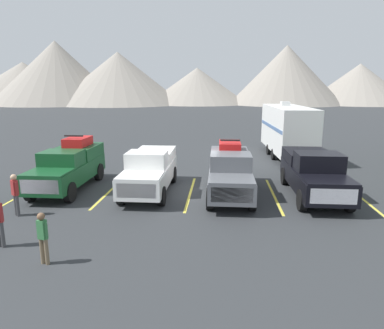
{
  "coord_description": "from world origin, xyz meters",
  "views": [
    {
      "loc": [
        1.42,
        -16.62,
        5.08
      ],
      "look_at": [
        0.0,
        0.51,
        1.2
      ],
      "focal_mm": 32.66,
      "sensor_mm": 36.0,
      "label": 1
    }
  ],
  "objects_px": {
    "pickup_truck_c": "(230,170)",
    "person_b": "(43,235)",
    "camper_trailer_a": "(287,129)",
    "pickup_truck_a": "(69,165)",
    "pickup_truck_d": "(313,172)",
    "person_c": "(15,192)",
    "pickup_truck_b": "(150,170)"
  },
  "relations": [
    {
      "from": "camper_trailer_a",
      "to": "pickup_truck_b",
      "type": "bearing_deg",
      "value": -131.58
    },
    {
      "from": "pickup_truck_b",
      "to": "pickup_truck_d",
      "type": "height_order",
      "value": "pickup_truck_d"
    },
    {
      "from": "pickup_truck_d",
      "to": "camper_trailer_a",
      "type": "bearing_deg",
      "value": 87.52
    },
    {
      "from": "pickup_truck_a",
      "to": "pickup_truck_d",
      "type": "relative_size",
      "value": 0.95
    },
    {
      "from": "pickup_truck_b",
      "to": "pickup_truck_c",
      "type": "height_order",
      "value": "pickup_truck_c"
    },
    {
      "from": "pickup_truck_b",
      "to": "pickup_truck_d",
      "type": "bearing_deg",
      "value": -0.04
    },
    {
      "from": "pickup_truck_a",
      "to": "person_b",
      "type": "distance_m",
      "value": 8.03
    },
    {
      "from": "pickup_truck_b",
      "to": "person_b",
      "type": "height_order",
      "value": "pickup_truck_b"
    },
    {
      "from": "camper_trailer_a",
      "to": "person_b",
      "type": "distance_m",
      "value": 19.29
    },
    {
      "from": "pickup_truck_d",
      "to": "pickup_truck_c",
      "type": "bearing_deg",
      "value": -178.45
    },
    {
      "from": "pickup_truck_b",
      "to": "person_b",
      "type": "bearing_deg",
      "value": -102.51
    },
    {
      "from": "pickup_truck_c",
      "to": "pickup_truck_b",
      "type": "bearing_deg",
      "value": 178.36
    },
    {
      "from": "person_b",
      "to": "person_c",
      "type": "height_order",
      "value": "person_c"
    },
    {
      "from": "person_b",
      "to": "person_c",
      "type": "distance_m",
      "value": 4.74
    },
    {
      "from": "pickup_truck_c",
      "to": "person_b",
      "type": "distance_m",
      "value": 9.12
    },
    {
      "from": "pickup_truck_d",
      "to": "person_b",
      "type": "distance_m",
      "value": 11.95
    },
    {
      "from": "pickup_truck_b",
      "to": "pickup_truck_c",
      "type": "distance_m",
      "value": 3.87
    },
    {
      "from": "pickup_truck_a",
      "to": "pickup_truck_c",
      "type": "height_order",
      "value": "pickup_truck_a"
    },
    {
      "from": "pickup_truck_c",
      "to": "person_c",
      "type": "bearing_deg",
      "value": -157.04
    },
    {
      "from": "pickup_truck_a",
      "to": "person_c",
      "type": "xyz_separation_m",
      "value": [
        -0.49,
        -3.97,
        -0.2
      ]
    },
    {
      "from": "pickup_truck_c",
      "to": "person_c",
      "type": "distance_m",
      "value": 9.26
    },
    {
      "from": "person_c",
      "to": "pickup_truck_d",
      "type": "bearing_deg",
      "value": 16.65
    },
    {
      "from": "pickup_truck_a",
      "to": "pickup_truck_d",
      "type": "height_order",
      "value": "pickup_truck_a"
    },
    {
      "from": "pickup_truck_a",
      "to": "person_c",
      "type": "height_order",
      "value": "pickup_truck_a"
    },
    {
      "from": "pickup_truck_a",
      "to": "pickup_truck_d",
      "type": "bearing_deg",
      "value": -1.21
    },
    {
      "from": "pickup_truck_a",
      "to": "pickup_truck_c",
      "type": "xyz_separation_m",
      "value": [
        8.04,
        -0.36,
        -0.01
      ]
    },
    {
      "from": "camper_trailer_a",
      "to": "pickup_truck_c",
      "type": "bearing_deg",
      "value": -114.76
    },
    {
      "from": "pickup_truck_b",
      "to": "pickup_truck_a",
      "type": "bearing_deg",
      "value": 176.6
    },
    {
      "from": "pickup_truck_d",
      "to": "person_c",
      "type": "distance_m",
      "value": 12.97
    },
    {
      "from": "pickup_truck_b",
      "to": "camper_trailer_a",
      "type": "relative_size",
      "value": 0.61
    },
    {
      "from": "pickup_truck_b",
      "to": "camper_trailer_a",
      "type": "bearing_deg",
      "value": 48.42
    },
    {
      "from": "camper_trailer_a",
      "to": "pickup_truck_d",
      "type": "bearing_deg",
      "value": -92.48
    }
  ]
}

